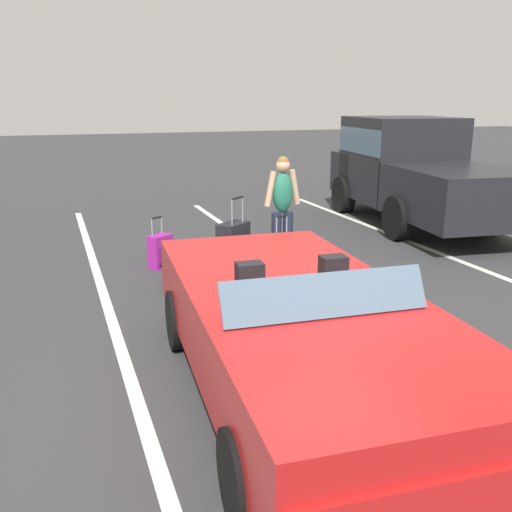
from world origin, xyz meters
The scene contains 10 objects.
ground_plane centered at (0.00, 0.00, 0.00)m, with size 80.00×80.00×0.00m, color #333335.
lot_line_near centered at (0.00, -1.30, 0.00)m, with size 18.00×0.12×0.01m, color silver.
lot_line_mid centered at (0.00, 1.40, 0.00)m, with size 18.00×0.12×0.01m, color silver.
convertible_car centered at (0.21, -0.02, 0.59)m, with size 4.25×2.06×1.24m.
suitcase_large_black centered at (-3.58, 0.58, 0.37)m, with size 0.51×0.55×1.12m.
suitcase_medium_bright centered at (-3.03, 1.16, 0.31)m, with size 0.40×0.47×0.91m.
suitcase_small_carryon centered at (-4.19, -0.36, 0.25)m, with size 0.34×0.39×0.77m.
duffel_bag centered at (-3.20, -0.37, 0.16)m, with size 0.70×0.48×0.34m.
traveler_person centered at (-3.68, 1.39, 0.93)m, with size 0.26×0.61×1.65m.
parked_pickup_truck_near centered at (-5.68, 5.05, 1.11)m, with size 5.20×2.58×2.10m.
Camera 1 is at (3.87, -1.81, 2.44)m, focal length 39.20 mm.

